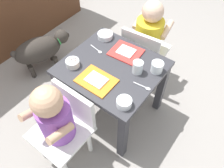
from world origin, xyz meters
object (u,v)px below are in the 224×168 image
Objects in this scene: seated_child_right at (148,36)px; food_tray_right at (125,52)px; dog at (40,49)px; spoon_by_right_tray at (144,87)px; water_cup_right at (138,68)px; cereal_bowl_right_side at (73,63)px; spoon_by_left_tray at (97,50)px; veggie_bowl_near at (124,102)px; veggie_bowl_far at (105,35)px; dining_table at (112,76)px; seated_child_left at (57,118)px; water_cup_left at (157,67)px; food_tray_left at (96,80)px.

seated_child_right reaches higher than food_tray_right.
dog is 0.96m from spoon_by_right_tray.
water_cup_right is 0.94× the size of cereal_bowl_right_side.
veggie_bowl_near is at bearing -122.67° from spoon_by_left_tray.
spoon_by_right_tray is (-0.03, -0.92, 0.26)m from dog.
food_tray_right is at bearing -101.87° from veggie_bowl_far.
dog is at bearing 94.50° from spoon_by_left_tray.
seated_child_left is at bearing 175.66° from dining_table.
cereal_bowl_right_side reaches higher than dining_table.
water_cup_right reaches higher than dog.
spoon_by_right_tray is (0.39, -0.25, 0.05)m from seated_child_left.
seated_child_right is at bearing 27.75° from spoon_by_right_tray.
seated_child_left is at bearing 177.16° from food_tray_right.
veggie_bowl_near is (-0.29, 0.01, -0.01)m from water_cup_left.
veggie_bowl_near is at bearing -45.11° from seated_child_left.
veggie_bowl_far is 1.24× the size of cereal_bowl_right_side.
veggie_bowl_far is (-0.23, 0.18, 0.07)m from seated_child_right.
seated_child_right is at bearing -22.36° from spoon_by_left_tray.
veggie_bowl_near is at bearing 173.32° from spoon_by_right_tray.
dog is 4.53× the size of spoon_by_left_tray.
water_cup_left reaches higher than spoon_by_right_tray.
water_cup_right reaches higher than dining_table.
spoon_by_left_tray is at bearing 57.33° from veggie_bowl_near.
water_cup_right is at bearing -111.43° from veggie_bowl_far.
dog is 0.96m from veggie_bowl_near.
veggie_bowl_far is at bearing 78.13° from food_tray_right.
water_cup_right is at bearing -87.31° from dog.
seated_child_left reaches higher than spoon_by_right_tray.
seated_child_left is 1.42× the size of dog.
water_cup_right is (-0.07, 0.08, 0.01)m from water_cup_left.
food_tray_right is 1.90× the size of spoon_by_left_tray.
food_tray_right is at bearing -33.34° from cereal_bowl_right_side.
veggie_bowl_far reaches higher than food_tray_right.
seated_child_left is at bearing 154.87° from water_cup_left.
food_tray_left is at bearing 80.11° from veggie_bowl_near.
seated_child_right is 0.30m from veggie_bowl_far.
water_cup_right is at bearing -122.23° from food_tray_right.
dining_table is at bearing -109.53° from spoon_by_left_tray.
water_cup_left is at bearing -79.82° from spoon_by_left_tray.
seated_child_left is 8.42× the size of veggie_bowl_near.
dog is at bearing 88.04° from spoon_by_right_tray.
water_cup_right reaches higher than veggie_bowl_near.
seated_child_right reaches higher than dining_table.
veggie_bowl_far is (0.31, 0.18, 0.01)m from food_tray_left.
food_tray_right is 2.47× the size of cereal_bowl_right_side.
spoon_by_left_tray reaches higher than dining_table.
dining_table is 0.27m from water_cup_left.
seated_child_right is at bearing -17.99° from cereal_bowl_right_side.
seated_child_right is 0.28m from food_tray_right.
dog is at bearing 78.48° from veggie_bowl_near.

